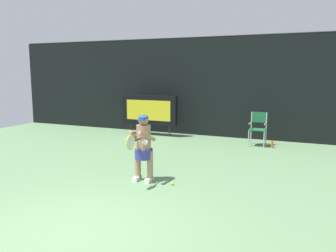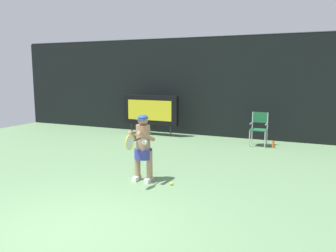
# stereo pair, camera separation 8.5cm
# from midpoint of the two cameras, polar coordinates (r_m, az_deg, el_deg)

# --- Properties ---
(ground) EXTENTS (18.00, 22.00, 0.03)m
(ground) POSITION_cam_midpoint_polar(r_m,az_deg,el_deg) (5.49, -17.50, -17.29)
(ground) COLOR #658C5E
(backdrop_screen) EXTENTS (18.00, 0.12, 3.66)m
(backdrop_screen) POSITION_cam_midpoint_polar(r_m,az_deg,el_deg) (12.81, 8.47, 6.31)
(backdrop_screen) COLOR black
(backdrop_screen) RESTS_ON ground
(scoreboard) EXTENTS (2.20, 0.21, 1.50)m
(scoreboard) POSITION_cam_midpoint_polar(r_m,az_deg,el_deg) (13.03, -3.29, 2.63)
(scoreboard) COLOR black
(scoreboard) RESTS_ON ground
(umpire_chair) EXTENTS (0.52, 0.44, 1.08)m
(umpire_chair) POSITION_cam_midpoint_polar(r_m,az_deg,el_deg) (11.53, 14.40, -0.11)
(umpire_chair) COLOR #B7B7BC
(umpire_chair) RESTS_ON ground
(water_bottle) EXTENTS (0.07, 0.07, 0.27)m
(water_bottle) POSITION_cam_midpoint_polar(r_m,az_deg,el_deg) (11.37, 16.56, -2.87)
(water_bottle) COLOR orange
(water_bottle) RESTS_ON ground
(tennis_player) EXTENTS (0.54, 0.62, 1.46)m
(tennis_player) POSITION_cam_midpoint_polar(r_m,az_deg,el_deg) (7.54, -4.38, -3.20)
(tennis_player) COLOR white
(tennis_player) RESTS_ON ground
(tennis_racket) EXTENTS (0.03, 0.60, 0.31)m
(tennis_racket) POSITION_cam_midpoint_polar(r_m,az_deg,el_deg) (6.98, -6.45, -2.65)
(tennis_racket) COLOR black
(tennis_ball_loose) EXTENTS (0.07, 0.07, 0.07)m
(tennis_ball_loose) POSITION_cam_midpoint_polar(r_m,az_deg,el_deg) (7.43, 0.35, -9.46)
(tennis_ball_loose) COLOR #CCDB3D
(tennis_ball_loose) RESTS_ON ground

